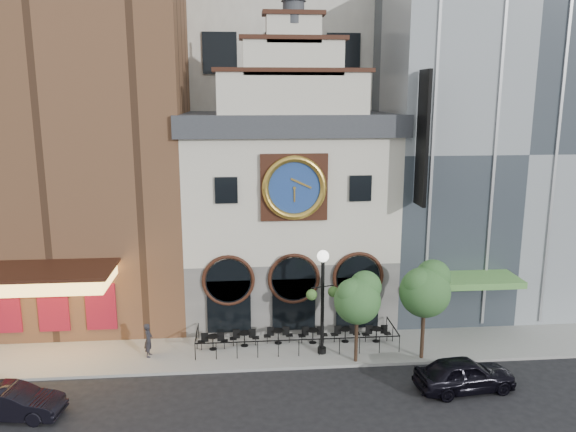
# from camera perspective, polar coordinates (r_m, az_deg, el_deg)

# --- Properties ---
(ground) EXTENTS (120.00, 120.00, 0.00)m
(ground) POSITION_cam_1_polar(r_m,az_deg,el_deg) (28.91, 1.37, -15.34)
(ground) COLOR black
(ground) RESTS_ON ground
(sidewalk) EXTENTS (44.00, 5.00, 0.15)m
(sidewalk) POSITION_cam_1_polar(r_m,az_deg,el_deg) (31.11, 0.85, -13.10)
(sidewalk) COLOR gray
(sidewalk) RESTS_ON ground
(clock_building) EXTENTS (12.60, 8.78, 18.65)m
(clock_building) POSITION_cam_1_polar(r_m,az_deg,el_deg) (34.09, -0.03, 0.89)
(clock_building) COLOR #605E5B
(clock_building) RESTS_ON ground
(theater_building) EXTENTS (14.00, 15.60, 25.00)m
(theater_building) POSITION_cam_1_polar(r_m,az_deg,el_deg) (36.86, -21.27, 10.19)
(theater_building) COLOR brown
(theater_building) RESTS_ON ground
(retail_building) EXTENTS (14.00, 14.40, 20.00)m
(retail_building) POSITION_cam_1_polar(r_m,az_deg,el_deg) (39.01, 19.19, 6.77)
(retail_building) COLOR gray
(retail_building) RESTS_ON ground
(office_tower) EXTENTS (20.00, 16.00, 40.00)m
(office_tower) POSITION_cam_1_polar(r_m,az_deg,el_deg) (46.06, -1.45, 20.45)
(office_tower) COLOR silver
(office_tower) RESTS_ON ground
(cafe_railing) EXTENTS (10.60, 2.60, 0.90)m
(cafe_railing) POSITION_cam_1_polar(r_m,az_deg,el_deg) (30.89, 0.85, -12.22)
(cafe_railing) COLOR black
(cafe_railing) RESTS_ON sidewalk
(bistro_0) EXTENTS (1.58, 0.68, 0.90)m
(bistro_0) POSITION_cam_1_polar(r_m,az_deg,el_deg) (30.67, -7.64, -12.50)
(bistro_0) COLOR black
(bistro_0) RESTS_ON sidewalk
(bistro_1) EXTENTS (1.58, 0.68, 0.90)m
(bistro_1) POSITION_cam_1_polar(r_m,az_deg,el_deg) (30.88, -4.45, -12.24)
(bistro_1) COLOR black
(bistro_1) RESTS_ON sidewalk
(bistro_2) EXTENTS (1.58, 0.68, 0.90)m
(bistro_2) POSITION_cam_1_polar(r_m,az_deg,el_deg) (31.10, -1.00, -12.02)
(bistro_2) COLOR black
(bistro_2) RESTS_ON sidewalk
(bistro_3) EXTENTS (1.58, 0.68, 0.90)m
(bistro_3) POSITION_cam_1_polar(r_m,az_deg,el_deg) (31.17, 2.54, -11.97)
(bistro_3) COLOR black
(bistro_3) RESTS_ON sidewalk
(bistro_4) EXTENTS (1.58, 0.68, 0.90)m
(bistro_4) POSITION_cam_1_polar(r_m,az_deg,el_deg) (31.43, 5.84, -11.81)
(bistro_4) COLOR black
(bistro_4) RESTS_ON sidewalk
(bistro_5) EXTENTS (1.58, 0.68, 0.90)m
(bistro_5) POSITION_cam_1_polar(r_m,az_deg,el_deg) (31.67, 8.97, -11.71)
(bistro_5) COLOR black
(bistro_5) RESTS_ON sidewalk
(car_right) EXTENTS (4.81, 2.37, 1.58)m
(car_right) POSITION_cam_1_polar(r_m,az_deg,el_deg) (28.03, 17.51, -15.07)
(car_right) COLOR black
(car_right) RESTS_ON ground
(car_left) EXTENTS (4.36, 1.99, 1.39)m
(car_left) POSITION_cam_1_polar(r_m,az_deg,el_deg) (27.48, -26.22, -16.61)
(car_left) COLOR black
(car_left) RESTS_ON ground
(pedestrian) EXTENTS (0.46, 0.67, 1.78)m
(pedestrian) POSITION_cam_1_polar(r_m,az_deg,el_deg) (30.39, -14.00, -12.12)
(pedestrian) COLOR black
(pedestrian) RESTS_ON sidewalk
(lamppost) EXTENTS (1.73, 0.91, 5.57)m
(lamppost) POSITION_cam_1_polar(r_m,az_deg,el_deg) (28.95, 3.53, -7.55)
(lamppost) COLOR black
(lamppost) RESTS_ON sidewalk
(tree_left) EXTENTS (2.42, 2.33, 4.67)m
(tree_left) POSITION_cam_1_polar(r_m,az_deg,el_deg) (28.29, 7.13, -8.16)
(tree_left) COLOR #382619
(tree_left) RESTS_ON sidewalk
(tree_right) EXTENTS (2.66, 2.56, 5.12)m
(tree_right) POSITION_cam_1_polar(r_m,az_deg,el_deg) (29.17, 13.81, -7.10)
(tree_right) COLOR #382619
(tree_right) RESTS_ON sidewalk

